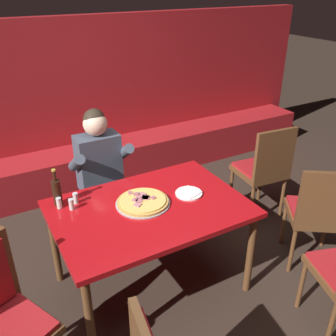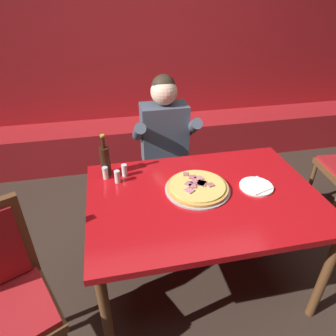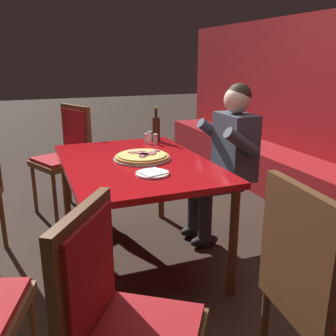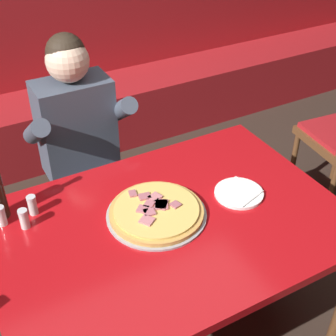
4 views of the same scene
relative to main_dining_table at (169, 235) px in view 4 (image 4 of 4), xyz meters
The scene contains 9 objects.
booth_wall_panel 2.20m from the main_dining_table, 90.00° to the left, with size 6.80×0.16×1.90m, color #A3191E.
booth_bench 1.92m from the main_dining_table, 90.00° to the left, with size 6.46×0.48×0.46m, color #A3191E.
main_dining_table is the anchor object (origin of this frame).
pizza 0.11m from the main_dining_table, 114.26° to the left, with size 0.41×0.41×0.05m.
plate_white_paper 0.36m from the main_dining_table, ahead, with size 0.21×0.21×0.02m.
shaker_red_pepper_flakes 0.67m from the main_dining_table, 152.27° to the left, with size 0.04×0.04×0.09m.
shaker_parmesan 0.56m from the main_dining_table, 145.76° to the left, with size 0.04×0.04×0.09m.
shaker_oregano 0.58m from the main_dining_table, 154.25° to the left, with size 0.04×0.04×0.09m.
diner_seated_blue_shirt 0.77m from the main_dining_table, 95.99° to the left, with size 0.53×0.53×1.27m.
Camera 4 is at (-0.67, -1.21, 2.02)m, focal length 50.00 mm.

